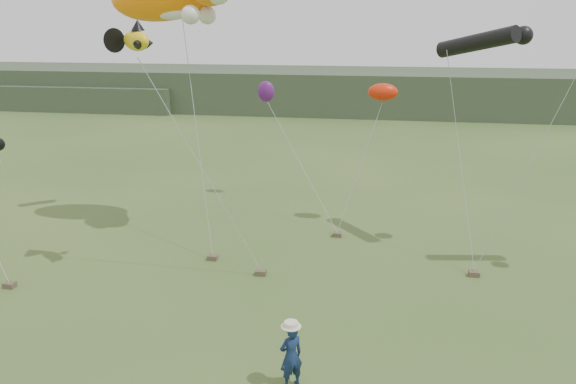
# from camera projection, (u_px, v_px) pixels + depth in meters

# --- Properties ---
(ground) EXTENTS (120.00, 120.00, 0.00)m
(ground) POSITION_uv_depth(u_px,v_px,m) (260.00, 349.00, 15.51)
(ground) COLOR #385123
(ground) RESTS_ON ground
(headland) EXTENTS (90.00, 13.00, 4.00)m
(headland) POSITION_uv_depth(u_px,v_px,m) (323.00, 91.00, 57.62)
(headland) COLOR #2D3D28
(headland) RESTS_ON ground
(festival_attendant) EXTENTS (0.73, 0.70, 1.69)m
(festival_attendant) POSITION_uv_depth(u_px,v_px,m) (291.00, 356.00, 13.71)
(festival_attendant) COLOR #122346
(festival_attendant) RESTS_ON ground
(sandbag_anchors) EXTENTS (16.11, 6.90, 0.19)m
(sandbag_anchors) POSITION_uv_depth(u_px,v_px,m) (263.00, 263.00, 20.81)
(sandbag_anchors) COLOR brown
(sandbag_anchors) RESTS_ON ground
(fish_kite) EXTENTS (2.18, 1.44, 1.05)m
(fish_kite) POSITION_uv_depth(u_px,v_px,m) (126.00, 40.00, 18.11)
(fish_kite) COLOR yellow
(fish_kite) RESTS_ON ground
(tube_kites) EXTENTS (7.39, 4.52, 1.27)m
(tube_kites) POSITION_uv_depth(u_px,v_px,m) (541.00, 44.00, 19.49)
(tube_kites) COLOR black
(tube_kites) RESTS_ON ground
(misc_kites) EXTENTS (6.72, 3.82, 1.33)m
(misc_kites) POSITION_uv_depth(u_px,v_px,m) (330.00, 92.00, 25.20)
(misc_kites) COLOR red
(misc_kites) RESTS_ON ground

